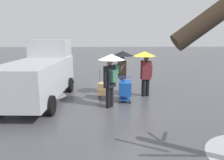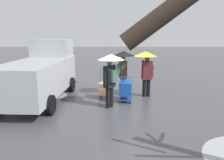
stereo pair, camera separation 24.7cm
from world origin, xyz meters
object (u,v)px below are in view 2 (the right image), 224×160
(pedestrian_black_side, at_px, (123,63))
(shopping_cart_vendor, at_px, (125,89))
(cargo_van_parked_right, at_px, (41,73))
(pedestrian_pink_side, at_px, (146,63))
(pedestrian_white_side, at_px, (111,68))
(hand_dolly_boxes, at_px, (104,89))

(pedestrian_black_side, bearing_deg, shopping_cart_vendor, 92.94)
(cargo_van_parked_right, xyz_separation_m, pedestrian_black_side, (-3.65, -0.58, 0.39))
(pedestrian_pink_side, height_order, pedestrian_white_side, same)
(shopping_cart_vendor, distance_m, pedestrian_white_side, 1.38)
(pedestrian_black_side, bearing_deg, pedestrian_white_side, 70.79)
(hand_dolly_boxes, relative_size, pedestrian_pink_side, 0.61)
(cargo_van_parked_right, height_order, hand_dolly_boxes, cargo_van_parked_right)
(cargo_van_parked_right, xyz_separation_m, shopping_cart_vendor, (-3.70, 0.41, -0.61))
(pedestrian_white_side, bearing_deg, pedestrian_pink_side, -137.52)
(cargo_van_parked_right, height_order, shopping_cart_vendor, cargo_van_parked_right)
(pedestrian_pink_side, xyz_separation_m, pedestrian_black_side, (1.03, -0.20, 0.00))
(shopping_cart_vendor, distance_m, pedestrian_black_side, 1.41)
(cargo_van_parked_right, relative_size, hand_dolly_boxes, 4.14)
(shopping_cart_vendor, bearing_deg, pedestrian_black_side, -87.06)
(pedestrian_black_side, bearing_deg, pedestrian_pink_side, 168.81)
(shopping_cart_vendor, xyz_separation_m, hand_dolly_boxes, (0.93, -0.43, -0.11))
(cargo_van_parked_right, relative_size, pedestrian_black_side, 2.53)
(shopping_cart_vendor, relative_size, pedestrian_white_side, 0.49)
(shopping_cart_vendor, height_order, pedestrian_pink_side, pedestrian_pink_side)
(hand_dolly_boxes, xyz_separation_m, pedestrian_pink_side, (-1.92, -0.35, 1.11))
(cargo_van_parked_right, xyz_separation_m, pedestrian_white_side, (-3.06, 1.11, 0.39))
(pedestrian_pink_side, distance_m, pedestrian_white_side, 2.20)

